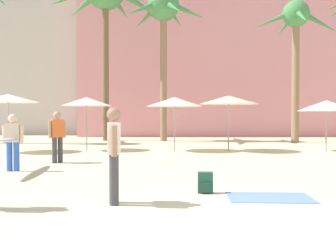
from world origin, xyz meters
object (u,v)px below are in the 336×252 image
palm_tree_left (164,16)px  person_far_right (114,151)px  person_near_left (57,135)px  cafe_umbrella_0 (229,100)px  backpack (205,183)px  palm_tree_far_right (296,29)px  cafe_umbrella_5 (175,102)px  beach_towel (270,197)px  person_mid_center (11,140)px  cafe_umbrella_2 (326,106)px  cafe_umbrella_4 (8,98)px  cafe_umbrella_1 (87,102)px

palm_tree_left → person_far_right: (-0.94, -17.77, -6.90)m
palm_tree_left → person_near_left: palm_tree_left is taller
cafe_umbrella_0 → person_far_right: bearing=-109.7°
palm_tree_left → backpack: palm_tree_left is taller
palm_tree_far_right → cafe_umbrella_5: (-7.19, -5.23, -4.42)m
cafe_umbrella_5 → person_far_right: size_ratio=1.51×
cafe_umbrella_0 → beach_towel: size_ratio=1.72×
cafe_umbrella_5 → person_mid_center: (-4.72, -6.73, -1.31)m
cafe_umbrella_0 → cafe_umbrella_5: 2.41m
cafe_umbrella_2 → backpack: cafe_umbrella_2 is taller
cafe_umbrella_2 → person_near_left: (-10.65, -4.17, -1.08)m
person_near_left → cafe_umbrella_5: bearing=-80.8°
cafe_umbrella_4 → person_near_left: (3.21, -4.13, -1.39)m
cafe_umbrella_2 → cafe_umbrella_5: cafe_umbrella_5 is taller
cafe_umbrella_0 → cafe_umbrella_1: (-6.38, 0.45, -0.06)m
palm_tree_left → cafe_umbrella_2: (7.10, -7.45, -5.81)m
cafe_umbrella_5 → person_far_right: 10.94m
person_mid_center → palm_tree_left: bearing=-14.4°
palm_tree_left → palm_tree_far_right: 7.94m
beach_towel → person_near_left: (-5.46, 5.68, 0.92)m
cafe_umbrella_1 → cafe_umbrella_4: 3.33m
palm_tree_far_right → cafe_umbrella_1: (-11.18, -4.92, -4.39)m
backpack → person_mid_center: size_ratio=0.13×
palm_tree_left → cafe_umbrella_0: 9.49m
cafe_umbrella_1 → cafe_umbrella_5: cafe_umbrella_1 is taller
cafe_umbrella_5 → person_mid_center: cafe_umbrella_5 is taller
cafe_umbrella_5 → beach_towel: (1.46, -10.31, -2.18)m
cafe_umbrella_5 → person_near_left: bearing=-130.9°
cafe_umbrella_0 → palm_tree_far_right: bearing=48.3°
palm_tree_far_right → person_near_left: size_ratio=4.88×
cafe_umbrella_2 → backpack: 11.47m
cafe_umbrella_1 → backpack: cafe_umbrella_1 is taller
palm_tree_far_right → beach_towel: palm_tree_far_right is taller
cafe_umbrella_2 → palm_tree_left: bearing=133.6°
beach_towel → backpack: 1.26m
cafe_umbrella_0 → person_mid_center: cafe_umbrella_0 is taller
palm_tree_left → cafe_umbrella_4: palm_tree_left is taller
person_near_left → person_far_right: (2.61, -6.15, -0.01)m
palm_tree_far_right → person_far_right: 19.03m
palm_tree_left → palm_tree_far_right: bearing=-13.0°
cafe_umbrella_5 → person_mid_center: bearing=-125.1°
cafe_umbrella_5 → person_far_right: cafe_umbrella_5 is taller
palm_tree_left → cafe_umbrella_2: size_ratio=3.75×
backpack → person_near_left: (-4.31, 5.21, 0.73)m
cafe_umbrella_2 → person_mid_center: bearing=-151.1°
cafe_umbrella_2 → beach_towel: (-5.19, -9.86, -2.00)m
cafe_umbrella_2 → beach_towel: size_ratio=1.63×
cafe_umbrella_4 → cafe_umbrella_5: (7.21, 0.49, -0.13)m
person_near_left → beach_towel: bearing=-176.1°
palm_tree_left → beach_towel: 19.09m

